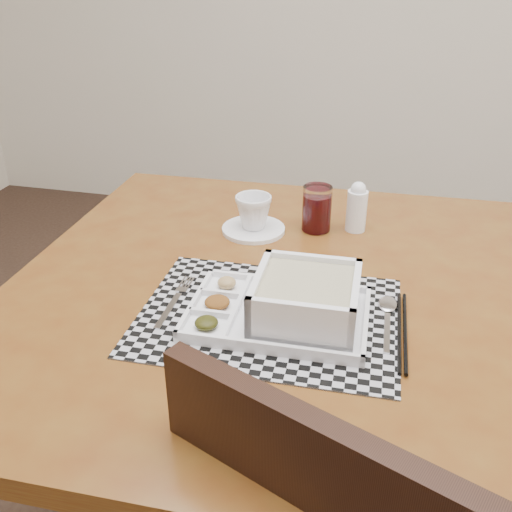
# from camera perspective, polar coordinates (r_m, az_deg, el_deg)

# --- Properties ---
(dining_table) EXTENTS (1.12, 1.12, 0.82)m
(dining_table) POSITION_cam_1_polar(r_m,az_deg,el_deg) (1.19, 2.58, -6.29)
(dining_table) COLOR #5D2C11
(dining_table) RESTS_ON ground
(placemat) EXTENTS (0.48, 0.37, 0.00)m
(placemat) POSITION_cam_1_polar(r_m,az_deg,el_deg) (1.05, 1.32, -5.98)
(placemat) COLOR #A5A4AC
(placemat) RESTS_ON dining_table
(serving_tray) EXTENTS (0.33, 0.23, 0.09)m
(serving_tray) POSITION_cam_1_polar(r_m,az_deg,el_deg) (1.01, 4.08, -4.86)
(serving_tray) COLOR white
(serving_tray) RESTS_ON placemat
(fork) EXTENTS (0.02, 0.19, 0.00)m
(fork) POSITION_cam_1_polar(r_m,az_deg,el_deg) (1.10, -8.06, -4.37)
(fork) COLOR silver
(fork) RESTS_ON placemat
(spoon) EXTENTS (0.04, 0.18, 0.01)m
(spoon) POSITION_cam_1_polar(r_m,az_deg,el_deg) (1.09, 13.03, -5.09)
(spoon) COLOR silver
(spoon) RESTS_ON placemat
(chopsticks) EXTENTS (0.02, 0.24, 0.01)m
(chopsticks) POSITION_cam_1_polar(r_m,az_deg,el_deg) (1.03, 14.41, -7.23)
(chopsticks) COLOR black
(chopsticks) RESTS_ON placemat
(saucer) EXTENTS (0.15, 0.15, 0.01)m
(saucer) POSITION_cam_1_polar(r_m,az_deg,el_deg) (1.36, -0.26, 2.69)
(saucer) COLOR white
(saucer) RESTS_ON dining_table
(cup) EXTENTS (0.09, 0.09, 0.08)m
(cup) POSITION_cam_1_polar(r_m,az_deg,el_deg) (1.34, -0.26, 4.43)
(cup) COLOR white
(cup) RESTS_ON saucer
(juice_glass) EXTENTS (0.07, 0.07, 0.11)m
(juice_glass) POSITION_cam_1_polar(r_m,az_deg,el_deg) (1.35, 6.09, 4.57)
(juice_glass) COLOR white
(juice_glass) RESTS_ON dining_table
(creamer_bottle) EXTENTS (0.05, 0.05, 0.12)m
(creamer_bottle) POSITION_cam_1_polar(r_m,az_deg,el_deg) (1.36, 10.05, 4.82)
(creamer_bottle) COLOR white
(creamer_bottle) RESTS_ON dining_table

